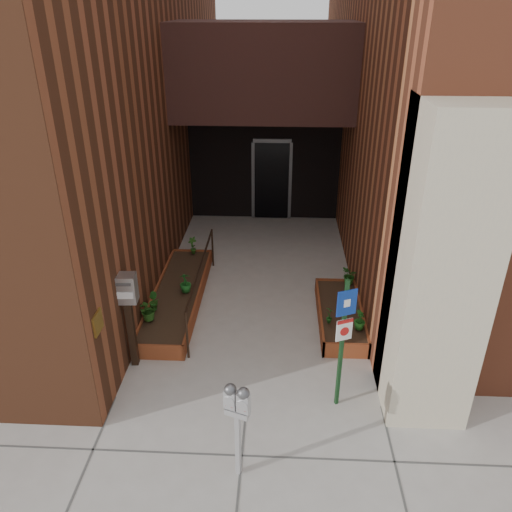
# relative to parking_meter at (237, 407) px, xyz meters

# --- Properties ---
(ground) EXTENTS (80.00, 80.00, 0.00)m
(ground) POSITION_rel_parking_meter_xyz_m (0.02, 1.26, -1.10)
(ground) COLOR #9E9991
(ground) RESTS_ON ground
(architecture) EXTENTS (20.00, 14.60, 10.00)m
(architecture) POSITION_rel_parking_meter_xyz_m (-0.16, 8.16, 3.88)
(architecture) COLOR brown
(architecture) RESTS_ON ground
(planter_left) EXTENTS (0.90, 3.60, 0.30)m
(planter_left) POSITION_rel_parking_meter_xyz_m (-1.53, 3.96, -0.96)
(planter_left) COLOR maroon
(planter_left) RESTS_ON ground
(planter_right) EXTENTS (0.80, 2.20, 0.30)m
(planter_right) POSITION_rel_parking_meter_xyz_m (1.62, 3.46, -0.96)
(planter_right) COLOR maroon
(planter_right) RESTS_ON ground
(handrail) EXTENTS (0.04, 3.34, 0.90)m
(handrail) POSITION_rel_parking_meter_xyz_m (-1.03, 3.91, -0.35)
(handrail) COLOR black
(handrail) RESTS_ON ground
(parking_meter) EXTENTS (0.33, 0.21, 1.42)m
(parking_meter) POSITION_rel_parking_meter_xyz_m (0.00, 0.00, 0.00)
(parking_meter) COLOR #B8B8BA
(parking_meter) RESTS_ON ground
(sign_post) EXTENTS (0.27, 0.13, 2.12)m
(sign_post) POSITION_rel_parking_meter_xyz_m (1.36, 1.29, 0.21)
(sign_post) COLOR #15391A
(sign_post) RESTS_ON ground
(payment_dropbox) EXTENTS (0.35, 0.28, 1.68)m
(payment_dropbox) POSITION_rel_parking_meter_xyz_m (-1.88, 2.06, 0.12)
(payment_dropbox) COLOR black
(payment_dropbox) RESTS_ON ground
(shrub_left_a) EXTENTS (0.51, 0.51, 0.41)m
(shrub_left_a) POSITION_rel_parking_meter_xyz_m (-1.83, 2.93, -0.59)
(shrub_left_a) COLOR #275A19
(shrub_left_a) RESTS_ON planter_left
(shrub_left_b) EXTENTS (0.26, 0.26, 0.35)m
(shrub_left_b) POSITION_rel_parking_meter_xyz_m (-1.83, 3.25, -0.62)
(shrub_left_b) COLOR #1C5518
(shrub_left_b) RESTS_ON planter_left
(shrub_left_c) EXTENTS (0.27, 0.27, 0.40)m
(shrub_left_c) POSITION_rel_parking_meter_xyz_m (-1.35, 3.91, -0.60)
(shrub_left_c) COLOR #1A5C1D
(shrub_left_c) RESTS_ON planter_left
(shrub_left_d) EXTENTS (0.29, 0.29, 0.40)m
(shrub_left_d) POSITION_rel_parking_meter_xyz_m (-1.47, 5.56, -0.60)
(shrub_left_d) COLOR #245317
(shrub_left_d) RESTS_ON planter_left
(shrub_right_a) EXTENTS (0.25, 0.25, 0.35)m
(shrub_right_a) POSITION_rel_parking_meter_xyz_m (1.87, 2.82, -0.62)
(shrub_right_a) COLOR #1C5C1A
(shrub_right_a) RESTS_ON planter_right
(shrub_right_b) EXTENTS (0.24, 0.24, 0.33)m
(shrub_right_b) POSITION_rel_parking_meter_xyz_m (1.37, 2.97, -0.63)
(shrub_right_b) COLOR #174F16
(shrub_right_b) RESTS_ON planter_right
(shrub_right_c) EXTENTS (0.37, 0.37, 0.35)m
(shrub_right_c) POSITION_rel_parking_meter_xyz_m (1.87, 4.36, -0.62)
(shrub_right_c) COLOR #23611B
(shrub_right_c) RESTS_ON planter_right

